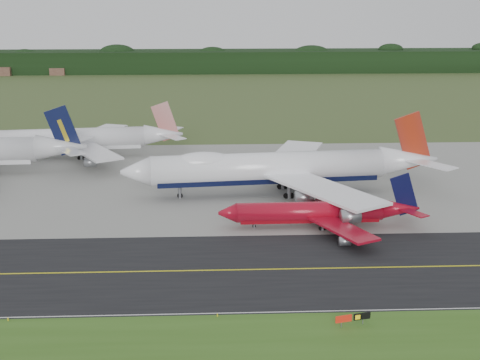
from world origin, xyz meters
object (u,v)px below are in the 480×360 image
jet_ba_747 (279,167)px  jet_star_tail (81,139)px  jet_red_737 (321,212)px  taxiway_sign (353,318)px

jet_ba_747 → jet_star_tail: jet_ba_747 is taller
jet_ba_747 → jet_star_tail: (-51.91, 37.45, -1.23)m
jet_star_tail → jet_ba_747: bearing=-35.8°
jet_red_737 → taxiway_sign: bearing=-92.7°
jet_red_737 → taxiway_sign: 40.64m
taxiway_sign → jet_ba_747: bearing=93.8°
jet_red_737 → jet_star_tail: jet_star_tail is taller
jet_red_737 → taxiway_sign: (-1.89, -40.55, -1.76)m
jet_star_tail → taxiway_sign: bearing=-60.8°
jet_red_737 → jet_ba_747: bearing=105.2°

